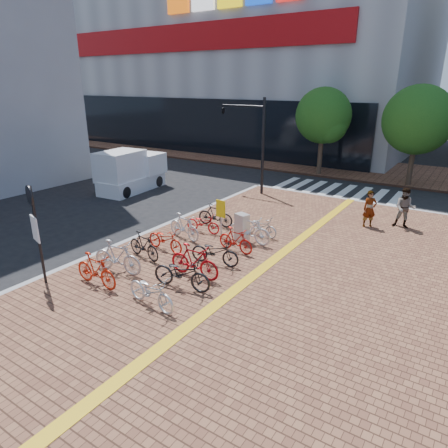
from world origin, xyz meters
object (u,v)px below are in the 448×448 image
Objects in this scene: bike_3 at (165,239)px; pedestrian_a at (370,209)px; bike_13 at (260,226)px; bike_12 at (250,230)px; notice_sign at (35,223)px; box_truck at (130,172)px; bike_0 at (96,270)px; utility_box at (242,228)px; bike_4 at (184,226)px; bike_7 at (151,291)px; bike_1 at (117,257)px; traffic_light_pole at (244,127)px; bike_6 at (215,215)px; bike_2 at (144,245)px; bike_11 at (236,240)px; bike_10 at (215,252)px; bike_5 at (203,223)px; bike_9 at (194,261)px; yellow_sign at (221,212)px; pedestrian_b at (405,208)px; bike_8 at (182,273)px.

bike_3 is 9.27m from pedestrian_a.
bike_12 is at bearing -173.62° from bike_13.
notice_sign reaches higher than box_truck.
bike_12 is at bearing -21.00° from bike_0.
box_truck is (-10.19, 3.69, 0.45)m from utility_box.
bike_4 is 0.95× the size of bike_7.
bike_1 is 1.66× the size of utility_box.
bike_6 is at bearing -70.47° from traffic_light_pole.
bike_4 is 2.42m from utility_box.
traffic_light_pole reaches higher than bike_2.
bike_11 is (2.29, 4.80, -0.06)m from bike_0.
utility_box is 0.21× the size of traffic_light_pole.
bike_6 is (0.11, 5.76, -0.06)m from bike_1.
box_truck reaches higher than bike_10.
bike_11 is at bearing -158.54° from pedestrian_a.
bike_11 is at bearing -119.78° from bike_5.
bike_9 is at bearing -153.68° from bike_5.
bike_1 is 11.24m from pedestrian_a.
traffic_light_pole reaches higher than bike_0.
bike_6 is at bearing -5.09° from bike_5.
bike_1 is at bearing 124.86° from bike_10.
bike_13 is 0.97× the size of pedestrian_a.
bike_2 is at bearing -79.43° from traffic_light_pole.
yellow_sign is (1.25, 0.89, 0.61)m from bike_4.
pedestrian_b is at bearing -41.94° from bike_12.
notice_sign reaches higher than bike_3.
bike_8 is 0.37× the size of traffic_light_pole.
pedestrian_a is (5.87, 7.17, 0.37)m from bike_3.
bike_10 is 1.37m from bike_11.
bike_10 is (-0.10, 3.41, -0.01)m from bike_7.
bike_2 is 1.01× the size of yellow_sign.
pedestrian_b is 9.94m from traffic_light_pole.
box_truck is at bearing 54.51° from bike_7.
bike_8 is at bearing -68.24° from traffic_light_pole.
bike_9 is at bearing -111.42° from bike_3.
notice_sign is (-1.57, -0.85, 1.54)m from bike_0.
bike_5 is 2.51m from bike_11.
bike_0 is 0.33× the size of traffic_light_pole.
bike_8 is at bearing -122.11° from pedestrian_b.
pedestrian_a reaches higher than yellow_sign.
bike_12 is 5.87m from pedestrian_a.
bike_0 is 4.78m from bike_4.
utility_box is at bearing -22.97° from bike_2.
bike_12 is at bearing -27.37° from bike_2.
bike_13 is 10.91m from box_truck.
bike_8 is 0.87m from bike_9.
pedestrian_a reaches higher than bike_4.
pedestrian_b is (7.17, 11.30, 0.37)m from bike_0.
yellow_sign is at bearing 62.22° from bike_11.
bike_9 reaches higher than bike_6.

